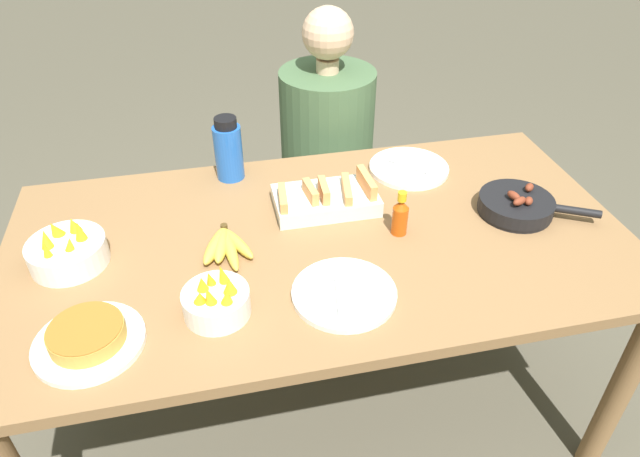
{
  "coord_description": "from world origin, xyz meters",
  "views": [
    {
      "loc": [
        -0.28,
        -1.27,
        1.78
      ],
      "look_at": [
        0.0,
        0.0,
        0.81
      ],
      "focal_mm": 32.0,
      "sensor_mm": 36.0,
      "label": 1
    }
  ],
  "objects": [
    {
      "name": "person_figure",
      "position": [
        0.2,
        0.76,
        0.49
      ],
      "size": [
        0.41,
        0.41,
        1.21
      ],
      "color": "black",
      "rests_on": "ground_plane"
    },
    {
      "name": "melon_tray",
      "position": [
        0.05,
        0.14,
        0.81
      ],
      "size": [
        0.31,
        0.18,
        0.1
      ],
      "color": "silver",
      "rests_on": "dining_table"
    },
    {
      "name": "dining_table",
      "position": [
        0.0,
        0.0,
        0.68
      ],
      "size": [
        1.78,
        0.94,
        0.78
      ],
      "color": "olive",
      "rests_on": "ground_plane"
    },
    {
      "name": "ground_plane",
      "position": [
        0.0,
        0.0,
        0.0
      ],
      "size": [
        14.0,
        14.0,
        0.0
      ],
      "primitive_type": "plane",
      "color": "#565142"
    },
    {
      "name": "water_bottle",
      "position": [
        -0.22,
        0.39,
        0.88
      ],
      "size": [
        0.09,
        0.09,
        0.21
      ],
      "color": "blue",
      "rests_on": "dining_table"
    },
    {
      "name": "empty_plate_near_front",
      "position": [
        0.01,
        -0.25,
        0.79
      ],
      "size": [
        0.27,
        0.27,
        0.02
      ],
      "color": "white",
      "rests_on": "dining_table"
    },
    {
      "name": "frittata_plate_center",
      "position": [
        -0.61,
        -0.29,
        0.8
      ],
      "size": [
        0.25,
        0.25,
        0.06
      ],
      "color": "white",
      "rests_on": "dining_table"
    },
    {
      "name": "banana_bunch",
      "position": [
        -0.27,
        -0.0,
        0.8
      ],
      "size": [
        0.16,
        0.2,
        0.04
      ],
      "color": "gold",
      "rests_on": "dining_table"
    },
    {
      "name": "hot_sauce_bottle",
      "position": [
        0.23,
        -0.03,
        0.84
      ],
      "size": [
        0.05,
        0.05,
        0.14
      ],
      "color": "#C64C0F",
      "rests_on": "dining_table"
    },
    {
      "name": "skillet",
      "position": [
        0.61,
        -0.01,
        0.81
      ],
      "size": [
        0.33,
        0.24,
        0.08
      ],
      "rotation": [
        0.0,
        0.0,
        5.8
      ],
      "color": "black",
      "rests_on": "dining_table"
    },
    {
      "name": "fruit_bowl_mango",
      "position": [
        -0.31,
        -0.24,
        0.82
      ],
      "size": [
        0.16,
        0.16,
        0.12
      ],
      "color": "white",
      "rests_on": "dining_table"
    },
    {
      "name": "fruit_bowl_citrus",
      "position": [
        -0.69,
        0.03,
        0.82
      ],
      "size": [
        0.21,
        0.21,
        0.12
      ],
      "color": "white",
      "rests_on": "dining_table"
    },
    {
      "name": "empty_plate_far_left",
      "position": [
        0.38,
        0.3,
        0.79
      ],
      "size": [
        0.27,
        0.27,
        0.02
      ],
      "color": "white",
      "rests_on": "dining_table"
    }
  ]
}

